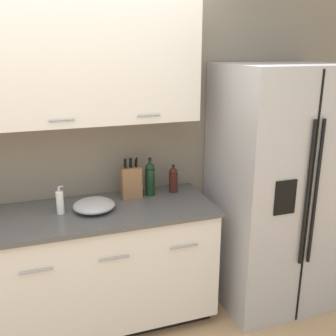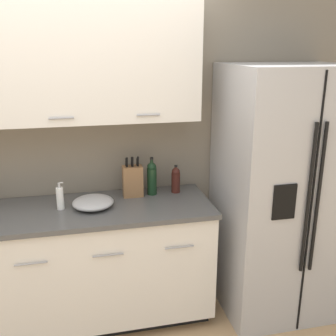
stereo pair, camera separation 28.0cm
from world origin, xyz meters
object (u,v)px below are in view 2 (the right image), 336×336
at_px(wine_bottle, 152,178).
at_px(oil_bottle, 176,179).
at_px(refrigerator, 282,192).
at_px(knife_block, 133,181).
at_px(soap_dispenser, 60,198).
at_px(mixing_bowl, 93,202).

bearing_deg(wine_bottle, oil_bottle, 0.37).
height_order(refrigerator, knife_block, refrigerator).
relative_size(soap_dispenser, oil_bottle, 0.90).
relative_size(soap_dispenser, mixing_bowl, 0.68).
height_order(knife_block, wine_bottle, knife_block).
relative_size(refrigerator, knife_block, 6.06).
xyz_separation_m(refrigerator, wine_bottle, (-0.96, 0.24, 0.11)).
height_order(soap_dispenser, mixing_bowl, soap_dispenser).
bearing_deg(refrigerator, knife_block, 168.23).
height_order(refrigerator, mixing_bowl, refrigerator).
bearing_deg(soap_dispenser, oil_bottle, 9.64).
xyz_separation_m(knife_block, soap_dispenser, (-0.52, -0.14, -0.04)).
distance_m(knife_block, oil_bottle, 0.34).
bearing_deg(mixing_bowl, wine_bottle, 20.55).
distance_m(oil_bottle, mixing_bowl, 0.66).
distance_m(wine_bottle, oil_bottle, 0.19).
xyz_separation_m(knife_block, oil_bottle, (0.33, 0.01, -0.02)).
distance_m(refrigerator, mixing_bowl, 1.41).
distance_m(knife_block, soap_dispenser, 0.54).
bearing_deg(mixing_bowl, oil_bottle, 14.94).
bearing_deg(knife_block, wine_bottle, 3.10).
bearing_deg(oil_bottle, soap_dispenser, -170.36).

